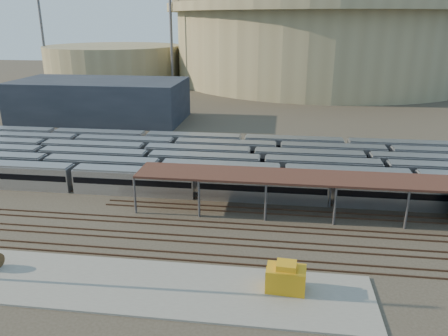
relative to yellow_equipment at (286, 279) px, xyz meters
name	(u,v)px	position (x,y,z in m)	size (l,w,h in m)	color
ground	(193,221)	(-11.74, 13.84, -1.35)	(420.00, 420.00, 0.00)	#383026
apron	(112,284)	(-16.74, -1.16, -1.25)	(50.00, 9.00, 0.20)	gray
subway_trains	(216,163)	(-11.63, 32.34, 0.45)	(128.43, 23.90, 3.60)	silver
inspection_shed	(369,181)	(10.26, 17.84, 3.64)	(60.30, 6.00, 5.30)	#545458
empty_tracks	(184,238)	(-11.74, 8.84, -1.26)	(170.00, 9.62, 0.18)	#4C3323
stadium	(320,39)	(13.26, 153.84, 15.12)	(124.00, 124.00, 32.50)	gray
secondary_arena	(114,63)	(-71.74, 143.84, 5.65)	(56.00, 56.00, 14.00)	gray
service_building	(100,100)	(-46.74, 68.84, 3.65)	(42.00, 20.00, 10.00)	#1E232D
floodlight_0	(171,30)	(-41.74, 123.84, 19.30)	(4.00, 1.00, 38.40)	#545458
floodlight_1	(42,29)	(-96.74, 133.84, 19.30)	(4.00, 1.00, 38.40)	#545458
floodlight_3	(240,27)	(-21.74, 173.84, 19.30)	(4.00, 1.00, 38.40)	#545458
yellow_equipment	(286,279)	(0.00, 0.00, 0.00)	(3.67, 2.30, 2.30)	#C18912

